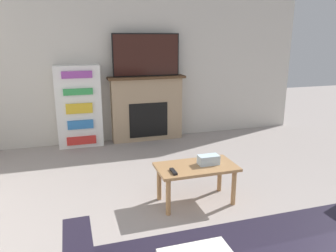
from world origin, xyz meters
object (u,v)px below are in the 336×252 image
at_px(fireplace, 147,108).
at_px(bookshelf, 79,107).
at_px(coffee_table, 196,172).
at_px(tv, 146,55).

xyz_separation_m(fireplace, bookshelf, (-1.12, -0.02, 0.10)).
relative_size(fireplace, coffee_table, 1.54).
bearing_deg(fireplace, tv, -90.00).
bearing_deg(tv, fireplace, 90.00).
distance_m(coffee_table, bookshelf, 2.59).
xyz_separation_m(tv, coffee_table, (-0.03, -2.33, -1.09)).
distance_m(tv, bookshelf, 1.37).
relative_size(coffee_table, bookshelf, 0.64).
relative_size(fireplace, tv, 1.17).
bearing_deg(bookshelf, fireplace, 1.13).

